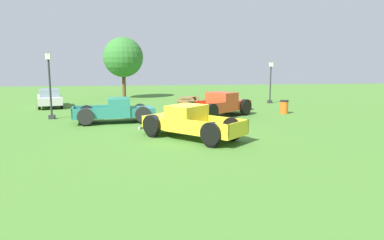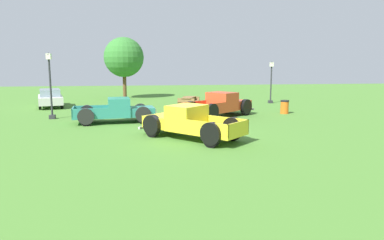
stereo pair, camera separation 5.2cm
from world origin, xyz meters
TOP-DOWN VIEW (x-y plane):
  - ground_plane at (0.00, 0.00)m, footprint 80.00×80.00m
  - pickup_truck_foreground at (-0.38, -0.66)m, footprint 4.91×4.95m
  - pickup_truck_behind_left at (-3.78, 4.27)m, footprint 4.99×2.34m
  - pickup_truck_behind_right at (2.84, 5.90)m, footprint 5.30×4.75m
  - sedan_distant_a at (-9.92, 12.74)m, footprint 2.88×4.66m
  - lamp_post_near at (-8.20, 6.26)m, footprint 0.36×0.36m
  - lamp_post_far at (8.78, 13.13)m, footprint 0.36×0.36m
  - picnic_table at (1.26, 11.65)m, footprint 2.06×2.23m
  - trash_can at (7.45, 6.60)m, footprint 0.59×0.59m
  - oak_tree_east at (-4.32, 19.23)m, footprint 3.95×3.95m

SIDE VIEW (x-z plane):
  - ground_plane at x=0.00m, z-range 0.00..0.00m
  - trash_can at x=7.45m, z-range 0.00..0.95m
  - picnic_table at x=1.26m, z-range 0.10..0.88m
  - pickup_truck_behind_left at x=-3.78m, z-range -0.03..1.44m
  - pickup_truck_foreground at x=-0.38m, z-range -0.04..1.54m
  - sedan_distant_a at x=-9.92m, z-range 0.04..1.49m
  - pickup_truck_behind_right at x=2.84m, z-range -0.04..1.58m
  - lamp_post_far at x=8.78m, z-range 0.09..3.75m
  - lamp_post_near at x=-8.20m, z-range 0.10..4.29m
  - oak_tree_east at x=-4.32m, z-range 1.05..7.13m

